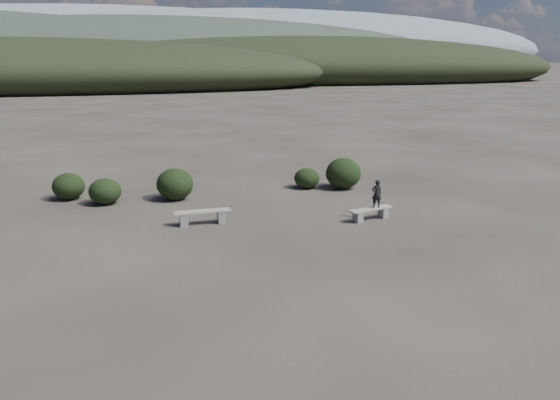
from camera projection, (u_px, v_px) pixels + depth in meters
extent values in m
plane|color=#2B2621|center=(329.00, 277.00, 13.34)|extent=(1200.00, 1200.00, 0.00)
cube|color=slate|center=(184.00, 220.00, 17.40)|extent=(0.27, 0.36, 0.41)
cube|color=slate|center=(221.00, 217.00, 17.73)|extent=(0.27, 0.36, 0.41)
cube|color=gray|center=(203.00, 211.00, 17.51)|extent=(1.84, 0.45, 0.05)
cube|color=slate|center=(358.00, 217.00, 17.80)|extent=(0.30, 0.36, 0.35)
cube|color=slate|center=(383.00, 213.00, 18.31)|extent=(0.30, 0.36, 0.35)
cube|color=gray|center=(371.00, 209.00, 18.01)|extent=(1.63, 0.74, 0.04)
imported|color=black|center=(377.00, 194.00, 17.98)|extent=(0.35, 0.23, 0.94)
ellipsoid|color=black|center=(105.00, 191.00, 19.97)|extent=(1.17, 1.17, 0.95)
ellipsoid|color=black|center=(175.00, 184.00, 20.58)|extent=(1.38, 1.38, 1.19)
ellipsoid|color=black|center=(307.00, 178.00, 22.45)|extent=(1.04, 1.04, 0.83)
ellipsoid|color=black|center=(343.00, 173.00, 22.35)|extent=(1.44, 1.44, 1.26)
ellipsoid|color=black|center=(68.00, 186.00, 20.63)|extent=(1.19, 1.19, 1.01)
ellipsoid|color=black|center=(12.00, 74.00, 91.25)|extent=(110.00, 40.00, 12.00)
ellipsoid|color=black|center=(317.00, 68.00, 124.06)|extent=(120.00, 44.00, 14.00)
ellipsoid|color=#2B352B|center=(153.00, 58.00, 162.17)|extent=(190.00, 64.00, 24.00)
ellipsoid|color=gray|center=(273.00, 50.00, 308.97)|extent=(340.00, 110.00, 44.00)
ellipsoid|color=gray|center=(100.00, 48.00, 378.58)|extent=(460.00, 140.00, 56.00)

